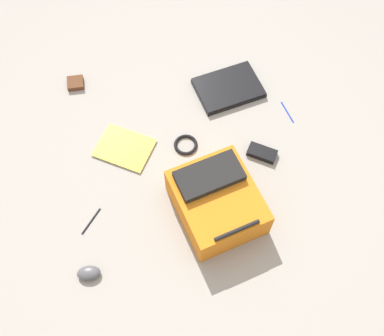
{
  "coord_description": "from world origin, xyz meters",
  "views": [
    {
      "loc": [
        0.08,
        1.07,
        1.96
      ],
      "look_at": [
        -0.04,
        0.03,
        0.02
      ],
      "focal_mm": 44.71,
      "sensor_mm": 36.0,
      "label": 1
    }
  ],
  "objects": [
    {
      "name": "cable_coil",
      "position": [
        -0.02,
        -0.1,
        0.01
      ],
      "size": [
        0.11,
        0.11,
        0.02
      ],
      "primitive_type": "torus",
      "color": "black",
      "rests_on": "ground_plane"
    },
    {
      "name": "pen_black",
      "position": [
        0.43,
        0.24,
        0.0
      ],
      "size": [
        0.09,
        0.12,
        0.01
      ],
      "primitive_type": "cylinder",
      "rotation": [
        1.57,
        0.0,
        2.52
      ],
      "color": "black",
      "rests_on": "ground_plane"
    },
    {
      "name": "computer_mouse",
      "position": [
        0.44,
        0.47,
        0.02
      ],
      "size": [
        0.1,
        0.06,
        0.04
      ],
      "primitive_type": "ellipsoid",
      "rotation": [
        0.0,
        0.0,
        1.56
      ],
      "color": "#4C4C51",
      "rests_on": "ground_plane"
    },
    {
      "name": "pen_blue",
      "position": [
        -0.54,
        -0.24,
        0.0
      ],
      "size": [
        0.04,
        0.13,
        0.01
      ],
      "primitive_type": "cylinder",
      "rotation": [
        1.57,
        0.0,
        0.27
      ],
      "color": "#1933B2",
      "rests_on": "ground_plane"
    },
    {
      "name": "backpack",
      "position": [
        -0.12,
        0.24,
        0.09
      ],
      "size": [
        0.43,
        0.47,
        0.2
      ],
      "color": "orange",
      "rests_on": "ground_plane"
    },
    {
      "name": "ground_plane",
      "position": [
        0.0,
        0.0,
        0.0
      ],
      "size": [
        3.79,
        3.79,
        0.0
      ],
      "primitive_type": "plane",
      "color": "gray"
    },
    {
      "name": "book_blue",
      "position": [
        0.27,
        -0.12,
        0.01
      ],
      "size": [
        0.32,
        0.29,
        0.01
      ],
      "color": "silver",
      "rests_on": "ground_plane"
    },
    {
      "name": "power_brick",
      "position": [
        -0.37,
        -0.02,
        0.01
      ],
      "size": [
        0.15,
        0.13,
        0.03
      ],
      "primitive_type": "cube",
      "rotation": [
        0.0,
        0.0,
        1.06
      ],
      "color": "black",
      "rests_on": "ground_plane"
    },
    {
      "name": "laptop",
      "position": [
        -0.27,
        -0.41,
        0.02
      ],
      "size": [
        0.37,
        0.31,
        0.03
      ],
      "color": "black",
      "rests_on": "ground_plane"
    },
    {
      "name": "earbud_pouch",
      "position": [
        0.5,
        -0.53,
        0.01
      ],
      "size": [
        0.08,
        0.08,
        0.03
      ],
      "primitive_type": "cube",
      "rotation": [
        0.0,
        0.0,
        1.61
      ],
      "color": "#59331E",
      "rests_on": "ground_plane"
    }
  ]
}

